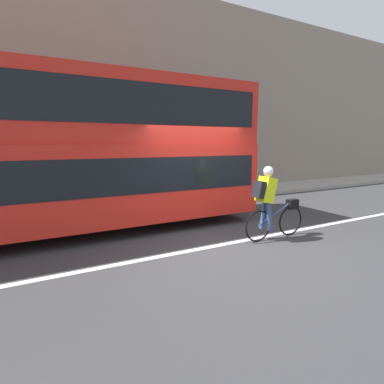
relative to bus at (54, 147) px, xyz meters
The scene contains 6 objects.
ground_plane 4.29m from the bus, 37.31° to the right, with size 80.00×80.00×0.00m, color #38383A.
road_center_line 4.35m from the bus, 38.60° to the right, with size 50.00×0.14×0.01m, color silver.
sidewalk_curb 4.52m from the bus, 42.49° to the left, with size 60.00×2.09×0.15m.
building_facade 5.32m from the bus, 52.71° to the left, with size 60.00×0.30×7.88m.
bus is the anchor object (origin of this frame).
cyclist_on_bike 4.93m from the bus, 32.61° to the right, with size 1.65×0.32×1.63m.
Camera 1 is at (-3.48, -5.12, 2.12)m, focal length 28.00 mm.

